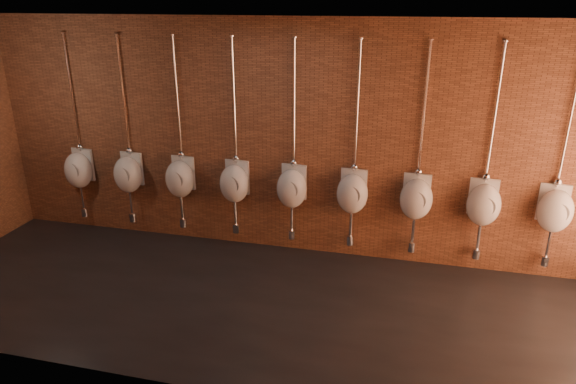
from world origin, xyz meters
The scene contains 11 objects.
ground centered at (0.00, 0.00, 0.00)m, with size 8.50×8.50×0.00m, color black.
room_shell centered at (0.00, 0.00, 2.01)m, with size 8.54×3.04×3.22m.
urinal_0 centered at (-3.13, 1.35, 0.99)m, with size 0.46×0.41×2.72m.
urinal_1 centered at (-2.31, 1.35, 0.99)m, with size 0.46×0.41×2.72m.
urinal_2 centered at (-1.49, 1.35, 0.99)m, with size 0.46×0.41×2.72m.
urinal_3 centered at (-0.67, 1.35, 0.99)m, with size 0.46×0.41×2.72m.
urinal_4 centered at (0.16, 1.35, 0.99)m, with size 0.46×0.41×2.72m.
urinal_5 centered at (0.98, 1.35, 0.99)m, with size 0.46×0.41×2.72m.
urinal_6 centered at (1.80, 1.35, 0.99)m, with size 0.46×0.41×2.72m.
urinal_7 centered at (2.63, 1.35, 0.99)m, with size 0.46×0.41×2.72m.
urinal_8 centered at (3.45, 1.35, 0.99)m, with size 0.46×0.41×2.72m.
Camera 1 is at (1.65, -5.00, 3.43)m, focal length 32.00 mm.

